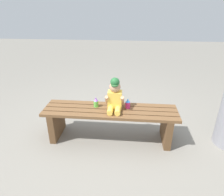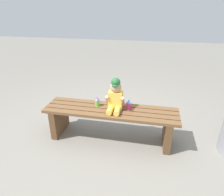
# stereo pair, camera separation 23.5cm
# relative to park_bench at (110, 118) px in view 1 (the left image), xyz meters

# --- Properties ---
(ground_plane) EXTENTS (16.00, 16.00, 0.00)m
(ground_plane) POSITION_rel_park_bench_xyz_m (0.00, -0.00, -0.29)
(ground_plane) COLOR gray
(park_bench) EXTENTS (1.67, 0.41, 0.43)m
(park_bench) POSITION_rel_park_bench_xyz_m (0.00, 0.00, 0.00)
(park_bench) COLOR brown
(park_bench) RESTS_ON ground_plane
(child_figure) EXTENTS (0.23, 0.27, 0.40)m
(child_figure) POSITION_rel_park_bench_xyz_m (0.05, 0.02, 0.31)
(child_figure) COLOR #F2C64C
(child_figure) RESTS_ON park_bench
(sippy_cup_left) EXTENTS (0.06, 0.06, 0.12)m
(sippy_cup_left) POSITION_rel_park_bench_xyz_m (-0.19, 0.06, 0.19)
(sippy_cup_left) COLOR #66CC4C
(sippy_cup_left) RESTS_ON park_bench
(sippy_cup_right) EXTENTS (0.06, 0.06, 0.12)m
(sippy_cup_right) POSITION_rel_park_bench_xyz_m (0.22, 0.06, 0.19)
(sippy_cup_right) COLOR #E5337F
(sippy_cup_right) RESTS_ON park_bench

